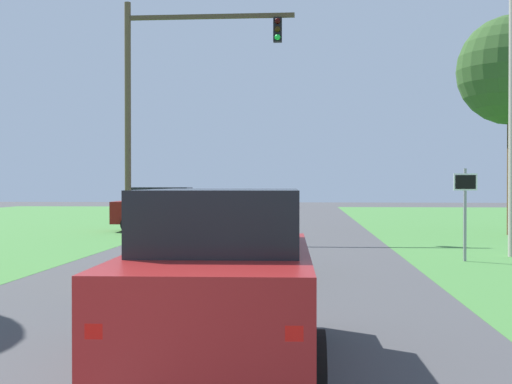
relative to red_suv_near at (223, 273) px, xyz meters
name	(u,v)px	position (x,y,z in m)	size (l,w,h in m)	color
ground_plane	(229,275)	(-0.82, 7.53, -1.02)	(120.00, 120.00, 0.00)	#424244
red_suv_near	(223,273)	(0.00, 0.00, 0.00)	(2.18, 4.66, 1.94)	maroon
pickup_truck_lead	(203,231)	(-1.34, 7.26, -0.03)	(2.40, 5.27, 1.90)	tan
traffic_light	(166,86)	(-4.46, 18.28, 4.72)	(6.48, 0.40, 8.93)	brown
keep_moving_sign	(465,202)	(4.98, 10.58, 0.52)	(0.60, 0.09, 2.40)	gray
oak_tree_right	(512,71)	(8.90, 20.08, 5.41)	(4.27, 4.27, 8.60)	#4C351E
crossing_suv_far	(164,208)	(-5.17, 21.19, -0.05)	(4.33, 2.31, 1.87)	maroon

